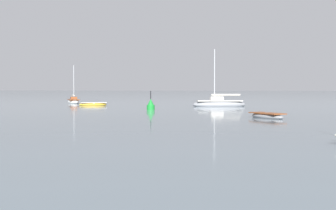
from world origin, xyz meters
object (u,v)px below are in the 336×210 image
Objects in this scene: sailboat_moored_1 at (74,101)px; sailboat_moored_3 at (219,104)px; channel_buoy at (151,106)px; rowboat_moored_0 at (93,104)px; rowboat_moored_2 at (267,116)px.

sailboat_moored_3 is at bearing 42.76° from sailboat_moored_1.
sailboat_moored_3 reaches higher than channel_buoy.
channel_buoy reaches higher than rowboat_moored_0.
sailboat_moored_1 is at bearing 6.41° from rowboat_moored_2.
sailboat_moored_1 is 44.28m from rowboat_moored_2.
sailboat_moored_3 is 13.31m from channel_buoy.
sailboat_moored_1 is 26.49m from channel_buoy.
sailboat_moored_3 is 2.16× the size of rowboat_moored_2.
sailboat_moored_3 is at bearing 65.51° from channel_buoy.
sailboat_moored_1 is at bearing 136.73° from channel_buoy.
sailboat_moored_1 reaches higher than rowboat_moored_2.
rowboat_moored_2 is 1.60× the size of channel_buoy.
rowboat_moored_0 reaches higher than rowboat_moored_2.
sailboat_moored_3 is 3.46× the size of channel_buoy.
rowboat_moored_0 is 17.61m from sailboat_moored_3.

